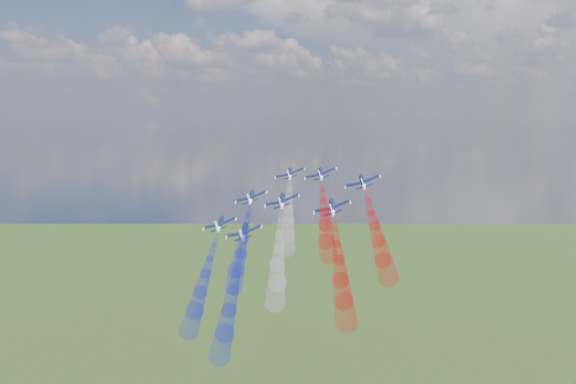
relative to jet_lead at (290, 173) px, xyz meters
The scene contains 16 objects.
jet_lead is the anchor object (origin of this frame).
trail_lead 26.53m from the jet_lead, 54.81° to the right, with size 3.74×43.16×3.74m, color white, non-canonical shape.
jet_inner_left 15.45m from the jet_lead, 98.46° to the right, with size 8.98×11.22×2.99m, color black, non-canonical shape.
trail_inner_left 39.38m from the jet_lead, 70.25° to the right, with size 3.74×43.16×3.74m, color #1A25E5, non-canonical shape.
jet_inner_right 13.35m from the jet_lead, 16.90° to the right, with size 8.98×11.22×2.99m, color black, non-canonical shape.
trail_inner_right 37.58m from the jet_lead, 42.09° to the right, with size 3.74×43.16×3.74m, color red, non-canonical shape.
jet_outer_left 28.30m from the jet_lead, 95.77° to the right, with size 8.98×11.22×2.99m, color black, non-canonical shape.
trail_outer_left 51.57m from the jet_lead, 75.45° to the right, with size 3.74×43.16×3.74m, color #1A25E5, non-canonical shape.
jet_center_third 23.34m from the jet_lead, 58.70° to the right, with size 8.98×11.22×2.99m, color black, non-canonical shape.
trail_center_third 49.83m from the jet_lead, 56.64° to the right, with size 3.74×43.16×3.74m, color white, non-canonical shape.
jet_outer_right 29.86m from the jet_lead, 18.26° to the right, with size 8.98×11.22×2.99m, color black, non-canonical shape.
trail_outer_right 53.18m from the jet_lead, 35.14° to the right, with size 3.74×43.16×3.74m, color red, non-canonical shape.
jet_rear_left 35.49m from the jet_lead, 71.95° to the right, with size 8.98×11.22×2.99m, color black, non-canonical shape.
trail_rear_left 61.37m from the jet_lead, 64.56° to the right, with size 3.74×43.16×3.74m, color #1A25E5, non-canonical shape.
jet_rear_right 35.10m from the jet_lead, 38.05° to the right, with size 8.98×11.22×2.99m, color black, non-canonical shape.
trail_rear_right 60.92m from the jet_lead, 45.17° to the right, with size 3.74×43.16×3.74m, color red, non-canonical shape.
Camera 1 is at (78.97, -108.73, 173.57)m, focal length 39.28 mm.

